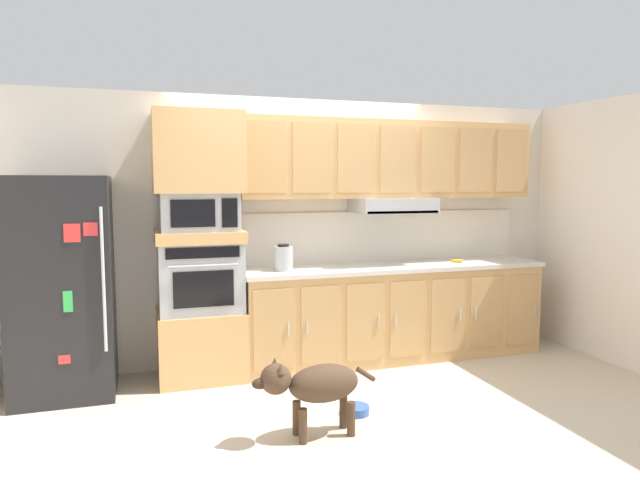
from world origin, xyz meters
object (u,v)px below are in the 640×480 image
at_px(screwdriver, 457,261).
at_px(dog_food_bowl, 356,410).
at_px(refrigerator, 63,287).
at_px(built_in_oven, 200,276).
at_px(microwave, 199,212).
at_px(electric_kettle, 283,258).
at_px(dog, 314,385).

bearing_deg(screwdriver, dog_food_bowl, -143.30).
distance_m(refrigerator, screwdriver, 3.60).
distance_m(built_in_oven, microwave, 0.56).
distance_m(electric_kettle, dog_food_bowl, 1.52).
height_order(built_in_oven, microwave, microwave).
height_order(screwdriver, dog, screwdriver).
bearing_deg(built_in_oven, electric_kettle, -3.69).
bearing_deg(built_in_oven, dog, -67.40).
height_order(refrigerator, microwave, refrigerator).
xyz_separation_m(electric_kettle, dog, (-0.14, -1.38, -0.67)).
bearing_deg(dog_food_bowl, electric_kettle, 103.61).
xyz_separation_m(built_in_oven, electric_kettle, (0.73, -0.05, 0.13)).
relative_size(microwave, screwdriver, 3.82).
height_order(refrigerator, screwdriver, refrigerator).
bearing_deg(dog, dog_food_bowl, -148.82).
bearing_deg(electric_kettle, built_in_oven, 176.31).
distance_m(screwdriver, dog_food_bowl, 2.09).
xyz_separation_m(refrigerator, dog, (1.68, -1.36, -0.52)).
distance_m(microwave, electric_kettle, 0.85).
bearing_deg(built_in_oven, refrigerator, -176.44).
bearing_deg(dog_food_bowl, built_in_oven, 130.84).
height_order(refrigerator, built_in_oven, refrigerator).
bearing_deg(microwave, refrigerator, -176.44).
bearing_deg(screwdriver, microwave, 179.23).
height_order(built_in_oven, dog_food_bowl, built_in_oven).
distance_m(built_in_oven, dog_food_bowl, 1.76).
xyz_separation_m(refrigerator, built_in_oven, (1.09, 0.07, 0.02)).
bearing_deg(refrigerator, dog_food_bowl, -27.61).
bearing_deg(dog, built_in_oven, -69.43).
bearing_deg(built_in_oven, screwdriver, -0.77).
bearing_deg(refrigerator, microwave, 3.56).
distance_m(refrigerator, dog_food_bowl, 2.51).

